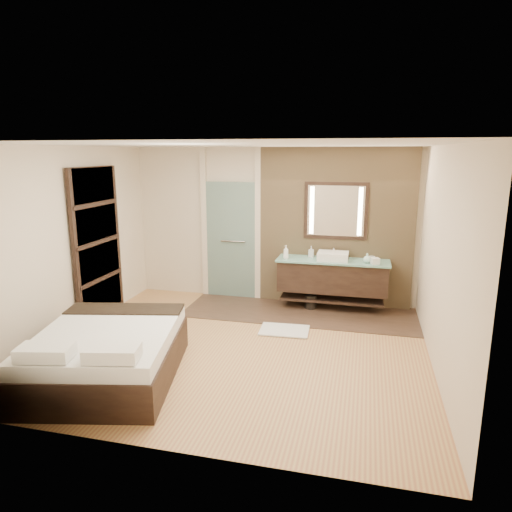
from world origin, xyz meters
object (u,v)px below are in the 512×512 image
(waste_bin, at_px, (311,302))
(mirror_unit, at_px, (336,211))
(bed, at_px, (108,354))
(vanity, at_px, (332,276))

(waste_bin, bearing_deg, mirror_unit, 41.94)
(bed, bearing_deg, waste_bin, 43.96)
(vanity, bearing_deg, waste_bin, -168.72)
(mirror_unit, bearing_deg, bed, -125.42)
(bed, bearing_deg, mirror_unit, 42.37)
(vanity, bearing_deg, bed, -127.46)
(vanity, bearing_deg, mirror_unit, 90.00)
(mirror_unit, distance_m, waste_bin, 1.59)
(vanity, xyz_separation_m, mirror_unit, (0.00, 0.24, 1.07))
(vanity, distance_m, mirror_unit, 1.10)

